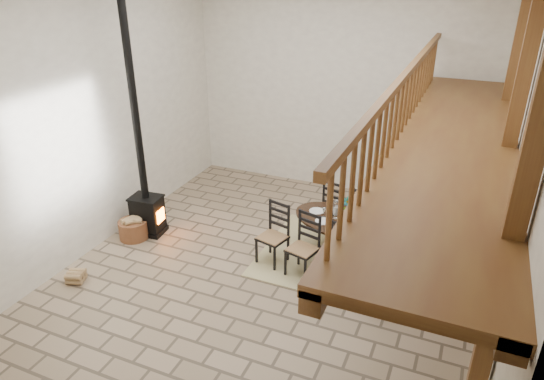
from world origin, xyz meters
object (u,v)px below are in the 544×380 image
at_px(log_stack, 76,276).
at_px(dining_table, 341,242).
at_px(log_basket, 133,228).
at_px(wood_stove, 144,182).

bearing_deg(log_stack, dining_table, 30.81).
bearing_deg(log_stack, log_basket, 89.98).
bearing_deg(log_basket, log_stack, -90.02).
height_order(log_basket, log_stack, log_basket).
relative_size(dining_table, wood_stove, 0.53).
bearing_deg(dining_table, wood_stove, -158.43).
distance_m(dining_table, wood_stove, 4.01).
distance_m(wood_stove, log_stack, 2.18).
distance_m(log_basket, log_stack, 1.62).
height_order(wood_stove, log_stack, wood_stove).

